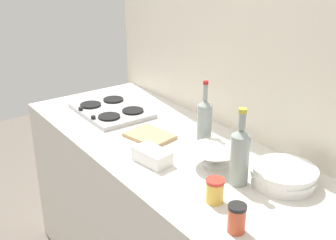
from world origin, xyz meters
TOP-DOWN VIEW (x-y plane):
  - counter_block at (0.00, 0.00)m, footprint 1.80×0.70m
  - backsplash_panel at (0.00, 0.38)m, footprint 1.90×0.06m
  - stovetop_hob at (-0.50, -0.02)m, footprint 0.43×0.32m
  - plate_stack at (0.55, 0.16)m, footprint 0.26×0.25m
  - wine_bottle_leftmost at (0.12, 0.11)m, footprint 0.07×0.07m
  - wine_bottle_mid_left at (0.44, 0.02)m, footprint 0.08×0.08m
  - mixing_bowl at (0.29, 0.04)m, footprint 0.22×0.22m
  - butter_dish at (0.11, -0.16)m, footprint 0.18×0.12m
  - condiment_jar_front at (0.66, -0.20)m, footprint 0.06×0.06m
  - condiment_jar_rear at (0.49, -0.14)m, footprint 0.07×0.07m
  - cutting_board at (-0.11, -0.03)m, footprint 0.24×0.20m

SIDE VIEW (x-z plane):
  - counter_block at x=0.00m, z-range 0.00..0.90m
  - cutting_board at x=-0.11m, z-range 0.90..0.92m
  - stovetop_hob at x=-0.50m, z-range 0.89..0.93m
  - butter_dish at x=0.11m, z-range 0.90..0.96m
  - plate_stack at x=0.55m, z-range 0.90..0.97m
  - mixing_bowl at x=0.29m, z-range 0.90..0.98m
  - condiment_jar_rear at x=0.49m, z-range 0.90..0.99m
  - condiment_jar_front at x=0.66m, z-range 0.90..1.00m
  - wine_bottle_leftmost at x=0.12m, z-range 0.86..1.18m
  - wine_bottle_mid_left at x=0.44m, z-range 0.87..1.18m
  - backsplash_panel at x=0.00m, z-range 0.00..2.38m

